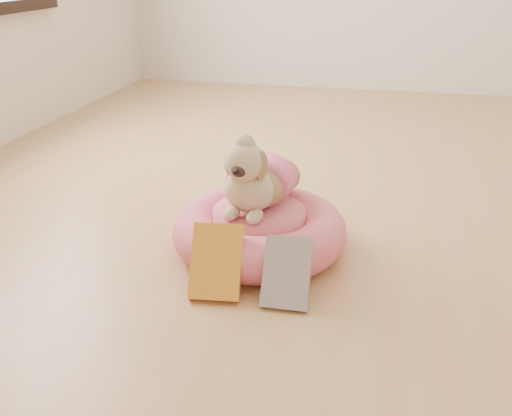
% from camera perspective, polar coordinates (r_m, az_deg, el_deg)
% --- Properties ---
extents(floor, '(4.50, 4.50, 0.00)m').
position_cam_1_polar(floor, '(2.26, 13.40, -0.47)').
color(floor, tan).
rests_on(floor, ground).
extents(pet_bed, '(0.58, 0.58, 0.15)m').
position_cam_1_polar(pet_bed, '(1.89, 0.34, -2.27)').
color(pet_bed, '#F15E73').
rests_on(pet_bed, floor).
extents(dog, '(0.31, 0.41, 0.28)m').
position_cam_1_polar(dog, '(1.84, 0.14, 4.24)').
color(dog, brown).
rests_on(dog, pet_bed).
extents(book_yellow, '(0.16, 0.17, 0.19)m').
position_cam_1_polar(book_yellow, '(1.66, -3.98, -5.39)').
color(book_yellow, gold).
rests_on(book_yellow, floor).
extents(book_white, '(0.14, 0.14, 0.18)m').
position_cam_1_polar(book_white, '(1.62, 3.09, -6.47)').
color(book_white, white).
rests_on(book_white, floor).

